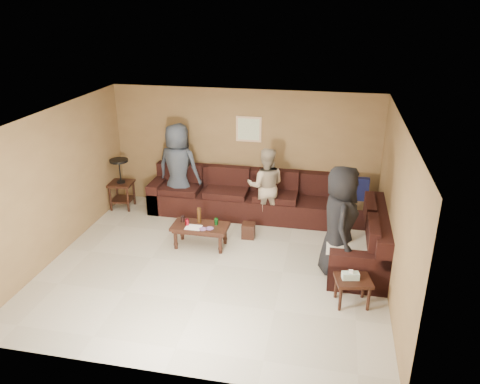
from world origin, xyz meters
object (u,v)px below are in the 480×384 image
(person_right, at_px, (340,222))
(end_table_left, at_px, (121,183))
(coffee_table, at_px, (200,228))
(person_left, at_px, (178,168))
(person_middle, at_px, (266,186))
(side_table_right, at_px, (352,282))
(sectional_sofa, at_px, (276,214))
(waste_bin, at_px, (248,230))

(person_right, bearing_deg, end_table_left, 64.18)
(coffee_table, distance_m, person_left, 1.75)
(person_middle, bearing_deg, person_left, -12.38)
(person_left, distance_m, person_middle, 1.85)
(side_table_right, distance_m, person_right, 1.01)
(sectional_sofa, bearing_deg, person_right, -49.06)
(sectional_sofa, distance_m, coffee_table, 1.55)
(sectional_sofa, relative_size, person_right, 2.54)
(side_table_right, xyz_separation_m, person_left, (-3.47, 2.65, 0.56))
(coffee_table, relative_size, waste_bin, 3.55)
(person_left, bearing_deg, person_right, 158.83)
(end_table_left, bearing_deg, person_right, -20.82)
(sectional_sofa, distance_m, waste_bin, 0.66)
(waste_bin, bearing_deg, sectional_sofa, 44.26)
(sectional_sofa, height_order, person_left, person_left)
(sectional_sofa, xyz_separation_m, person_middle, (-0.25, 0.29, 0.44))
(coffee_table, bearing_deg, waste_bin, 32.22)
(person_middle, bearing_deg, side_table_right, 117.42)
(coffee_table, height_order, person_left, person_left)
(sectional_sofa, distance_m, person_middle, 0.58)
(person_left, relative_size, person_middle, 1.22)
(coffee_table, bearing_deg, sectional_sofa, 37.09)
(end_table_left, relative_size, person_left, 0.58)
(end_table_left, relative_size, side_table_right, 1.87)
(waste_bin, bearing_deg, person_right, -29.17)
(sectional_sofa, height_order, waste_bin, sectional_sofa)
(coffee_table, height_order, person_right, person_right)
(coffee_table, bearing_deg, person_right, -9.62)
(person_left, bearing_deg, person_middle, -177.85)
(person_middle, height_order, person_right, person_right)
(coffee_table, height_order, person_middle, person_middle)
(sectional_sofa, height_order, person_middle, person_middle)
(end_table_left, height_order, waste_bin, end_table_left)
(person_right, bearing_deg, side_table_right, -169.57)
(coffee_table, bearing_deg, end_table_left, 148.07)
(end_table_left, bearing_deg, side_table_right, -28.22)
(side_table_right, relative_size, person_right, 0.32)
(end_table_left, bearing_deg, waste_bin, -15.66)
(waste_bin, bearing_deg, coffee_table, -147.78)
(end_table_left, bearing_deg, coffee_table, -31.93)
(sectional_sofa, distance_m, person_right, 1.87)
(waste_bin, distance_m, person_left, 2.04)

